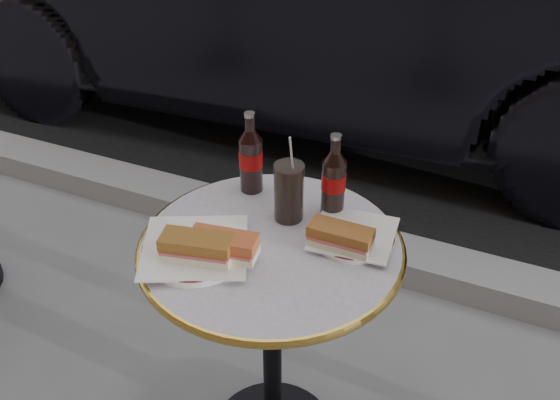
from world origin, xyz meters
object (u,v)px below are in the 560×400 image
at_px(plate_left, 195,250).
at_px(cola_bottle_right, 334,175).
at_px(plate_right, 353,236).
at_px(cola_bottle_left, 251,152).
at_px(cola_glass, 289,192).
at_px(bistro_table, 272,352).

height_order(plate_left, cola_bottle_right, cola_bottle_right).
distance_m(plate_right, cola_bottle_left, 0.34).
bearing_deg(cola_glass, bistro_table, -88.62).
bearing_deg(plate_left, cola_bottle_left, 89.97).
relative_size(bistro_table, cola_bottle_right, 3.41).
xyz_separation_m(plate_left, plate_right, (0.31, 0.20, -0.00)).
relative_size(plate_right, cola_glass, 1.31).
xyz_separation_m(plate_left, cola_bottle_right, (0.23, 0.28, 0.10)).
relative_size(plate_right, cola_bottle_left, 0.89).
bearing_deg(plate_left, plate_right, 32.43).
xyz_separation_m(bistro_table, cola_bottle_left, (-0.14, 0.18, 0.48)).
bearing_deg(cola_bottle_left, plate_right, -16.40).
height_order(plate_right, cola_bottle_left, cola_bottle_left).
xyz_separation_m(cola_bottle_left, cola_glass, (0.14, -0.08, -0.04)).
bearing_deg(cola_bottle_right, cola_bottle_left, 177.27).
height_order(plate_left, plate_right, plate_left).
height_order(bistro_table, cola_glass, cola_glass).
distance_m(plate_right, cola_glass, 0.18).
relative_size(plate_right, cola_bottle_right, 0.91).
xyz_separation_m(cola_bottle_left, cola_bottle_right, (0.23, -0.01, -0.00)).
distance_m(cola_bottle_right, cola_glass, 0.12).
bearing_deg(plate_right, cola_bottle_right, 135.78).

